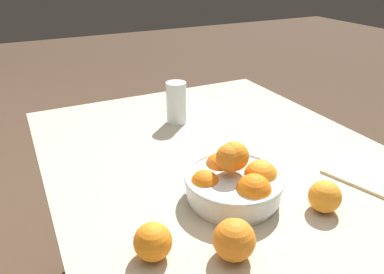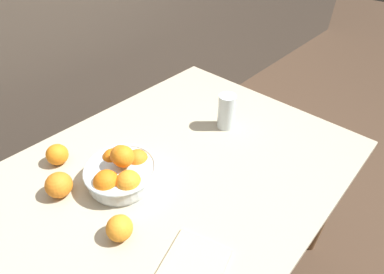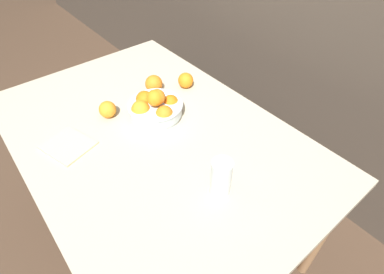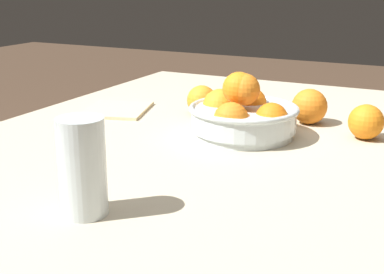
{
  "view_description": "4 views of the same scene",
  "coord_description": "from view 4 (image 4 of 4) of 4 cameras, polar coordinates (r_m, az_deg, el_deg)",
  "views": [
    {
      "loc": [
        -0.71,
        0.5,
        1.28
      ],
      "look_at": [
        0.14,
        0.09,
        0.82
      ],
      "focal_mm": 35.0,
      "sensor_mm": 36.0,
      "label": 1
    },
    {
      "loc": [
        -0.43,
        -0.56,
        1.5
      ],
      "look_at": [
        0.2,
        0.02,
        0.8
      ],
      "focal_mm": 28.0,
      "sensor_mm": 36.0,
      "label": 2
    },
    {
      "loc": [
        0.82,
        -0.45,
        1.58
      ],
      "look_at": [
        0.2,
        0.06,
        0.83
      ],
      "focal_mm": 28.0,
      "sensor_mm": 36.0,
      "label": 3
    },
    {
      "loc": [
        0.98,
        0.48,
        1.09
      ],
      "look_at": [
        0.17,
        0.08,
        0.81
      ],
      "focal_mm": 50.0,
      "sensor_mm": 36.0,
      "label": 4
    }
  ],
  "objects": [
    {
      "name": "fruit_bowl",
      "position": [
        1.17,
        5.41,
        2.46
      ],
      "size": [
        0.24,
        0.24,
        0.14
      ],
      "color": "silver",
      "rests_on": "dining_table"
    },
    {
      "name": "juice_glass",
      "position": [
        0.79,
        -11.59,
        -3.63
      ],
      "size": [
        0.07,
        0.07,
        0.15
      ],
      "color": "#F4A314",
      "rests_on": "dining_table"
    },
    {
      "name": "napkin",
      "position": [
        1.41,
        -8.04,
        2.93
      ],
      "size": [
        0.22,
        0.2,
        0.01
      ],
      "primitive_type": "cube",
      "rotation": [
        0.0,
        0.0,
        0.29
      ],
      "color": "beige",
      "rests_on": "dining_table"
    },
    {
      "name": "orange_loose_front",
      "position": [
        1.35,
        1.04,
        3.96
      ],
      "size": [
        0.07,
        0.07,
        0.07
      ],
      "primitive_type": "sphere",
      "color": "orange",
      "rests_on": "dining_table"
    },
    {
      "name": "dining_table",
      "position": [
        1.17,
        0.21,
        -3.62
      ],
      "size": [
        1.45,
        0.98,
        0.75
      ],
      "color": "#B7AD93",
      "rests_on": "ground_plane"
    },
    {
      "name": "orange_loose_near_bowl",
      "position": [
        1.3,
        12.42,
        3.2
      ],
      "size": [
        0.08,
        0.08,
        0.08
      ],
      "primitive_type": "sphere",
      "color": "orange",
      "rests_on": "dining_table"
    },
    {
      "name": "orange_loose_aside",
      "position": [
        1.21,
        18.07,
        1.54
      ],
      "size": [
        0.08,
        0.08,
        0.08
      ],
      "primitive_type": "sphere",
      "color": "orange",
      "rests_on": "dining_table"
    }
  ]
}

